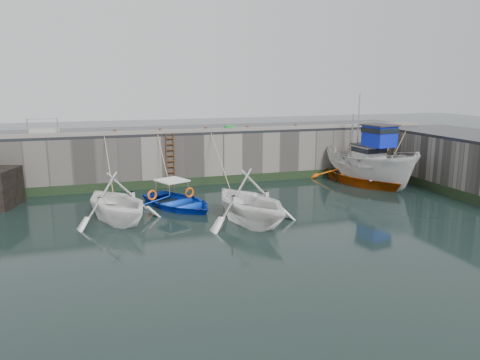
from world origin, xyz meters
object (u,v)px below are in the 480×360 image
object	(u,v)px
boat_near_white	(117,221)
bollard_b	(160,131)
ladder	(170,161)
bollard_d	(247,128)
boat_near_blue	(178,207)
boat_near_blacktrim	(250,223)
bollard_e	(296,127)
bollard_a	(115,132)
boat_far_orange	(362,174)
boat_far_white	(371,166)
bollard_c	(206,129)
fish_crate	(229,128)

from	to	relation	value
boat_near_white	bollard_b	xyz separation A→B (m)	(2.90, 6.29, 3.30)
ladder	bollard_d	world-z (taller)	bollard_d
boat_near_blue	boat_near_blacktrim	world-z (taller)	boat_near_blacktrim
boat_near_white	boat_near_blue	xyz separation A→B (m)	(3.02, 1.59, 0.00)
boat_near_white	boat_near_blue	distance (m)	3.42
boat_near_white	bollard_e	distance (m)	13.43
bollard_a	bollard_e	distance (m)	11.00
boat_near_blue	boat_far_orange	distance (m)	12.13
boat_far_orange	bollard_d	world-z (taller)	boat_far_orange
boat_far_white	boat_far_orange	distance (m)	1.11
bollard_a	bollard_c	xyz separation A→B (m)	(5.20, 0.00, 0.00)
boat_near_blue	bollard_e	distance (m)	10.16
ladder	boat_far_white	xyz separation A→B (m)	(11.51, -2.85, -0.45)
bollard_c	bollard_a	bearing A→B (deg)	180.00
bollard_b	boat_near_blue	bearing A→B (deg)	-88.52
boat_far_white	bollard_e	world-z (taller)	boat_far_white
boat_far_orange	ladder	bearing A→B (deg)	166.78
boat_near_blacktrim	fish_crate	bearing A→B (deg)	65.69
boat_near_blue	bollard_b	size ratio (longest dim) A/B	16.83
boat_near_blacktrim	bollard_d	size ratio (longest dim) A/B	18.11
boat_near_white	bollard_a	size ratio (longest dim) A/B	16.88
boat_far_white	bollard_d	xyz separation A→B (m)	(-6.71, 3.18, 2.16)
boat_near_blue	bollard_b	world-z (taller)	bollard_b
boat_near_blacktrim	bollard_d	world-z (taller)	bollard_d
bollard_a	bollard_d	xyz separation A→B (m)	(7.80, 0.00, 0.00)
bollard_a	bollard_c	bearing A→B (deg)	0.00
boat_near_blacktrim	boat_far_orange	distance (m)	11.16
ladder	fish_crate	world-z (taller)	fish_crate
bollard_a	ladder	bearing A→B (deg)	-6.38
boat_near_white	bollard_e	size ratio (longest dim) A/B	16.88
bollard_d	bollard_e	distance (m)	3.20
bollard_a	bollard_b	size ratio (longest dim) A/B	1.00
bollard_b	bollard_d	xyz separation A→B (m)	(5.30, 0.00, 0.00)
boat_near_blue	bollard_a	xyz separation A→B (m)	(-2.62, 4.70, 3.30)
boat_near_white	boat_near_blue	world-z (taller)	boat_near_white
boat_near_blue	bollard_d	world-z (taller)	bollard_d
boat_near_blue	boat_far_orange	bearing A→B (deg)	-13.24
boat_near_blacktrim	bollard_e	xyz separation A→B (m)	(5.87, 8.34, 3.30)
ladder	bollard_e	xyz separation A→B (m)	(8.00, 0.34, 1.71)
ladder	boat_near_blue	world-z (taller)	ladder
bollard_c	boat_near_blacktrim	bearing A→B (deg)	-90.47
ladder	boat_far_orange	size ratio (longest dim) A/B	0.43
fish_crate	bollard_e	world-z (taller)	fish_crate
boat_near_blacktrim	bollard_b	world-z (taller)	bollard_b
bollard_a	bollard_c	world-z (taller)	same
boat_near_blacktrim	bollard_a	size ratio (longest dim) A/B	18.11
ladder	bollard_e	distance (m)	8.19
boat_near_blue	fish_crate	bearing A→B (deg)	25.04
boat_near_blacktrim	boat_far_white	size ratio (longest dim) A/B	0.68
boat_near_blacktrim	bollard_b	xyz separation A→B (m)	(-2.63, 8.34, 3.30)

